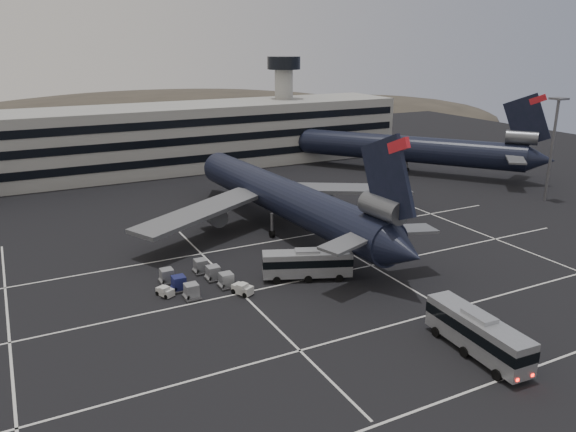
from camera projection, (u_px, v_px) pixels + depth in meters
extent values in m
plane|color=black|center=(304.00, 296.00, 63.34)|extent=(260.00, 260.00, 0.00)
cube|color=silver|center=(438.00, 403.00, 44.68)|extent=(90.00, 0.25, 0.01)
cube|color=silver|center=(354.00, 336.00, 54.86)|extent=(90.00, 0.25, 0.01)
cube|color=silver|center=(288.00, 283.00, 66.73)|extent=(90.00, 0.25, 0.01)
cube|color=silver|center=(242.00, 247.00, 78.60)|extent=(90.00, 0.25, 0.01)
cube|color=silver|center=(9.00, 333.00, 55.29)|extent=(0.25, 55.00, 0.01)
cube|color=silver|center=(235.00, 287.00, 65.80)|extent=(0.25, 55.00, 0.01)
cube|color=silver|center=(362.00, 260.00, 73.68)|extent=(0.25, 55.00, 0.01)
cube|color=silver|center=(485.00, 235.00, 83.31)|extent=(0.25, 55.00, 0.01)
cube|color=gray|center=(145.00, 139.00, 122.30)|extent=(120.00, 18.00, 14.00)
cube|color=black|center=(157.00, 163.00, 115.67)|extent=(118.00, 0.20, 1.60)
cube|color=black|center=(156.00, 144.00, 114.47)|extent=(118.00, 0.20, 1.60)
cube|color=black|center=(154.00, 125.00, 113.37)|extent=(118.00, 0.20, 1.60)
cylinder|color=gray|center=(284.00, 111.00, 138.12)|extent=(4.40, 4.40, 22.00)
cylinder|color=black|center=(284.00, 63.00, 134.69)|extent=(8.00, 8.00, 3.00)
ellipsoid|color=#38332B|center=(165.00, 148.00, 224.66)|extent=(252.00, 180.00, 44.00)
ellipsoid|color=#38332B|center=(335.00, 124.00, 258.34)|extent=(168.00, 120.00, 24.00)
cylinder|color=slate|center=(552.00, 151.00, 98.77)|extent=(0.50, 0.50, 18.00)
cube|color=slate|center=(559.00, 99.00, 96.05)|extent=(2.40, 2.40, 0.35)
cylinder|color=black|center=(284.00, 197.00, 83.90)|extent=(8.51, 48.25, 5.60)
cone|color=black|center=(213.00, 165.00, 105.38)|extent=(5.86, 4.83, 5.60)
cone|color=black|center=(405.00, 252.00, 62.18)|extent=(5.34, 5.30, 5.04)
cube|color=black|center=(387.00, 181.00, 62.84)|extent=(1.08, 9.49, 10.97)
cube|color=red|center=(399.00, 146.00, 60.35)|extent=(0.75, 3.26, 2.24)
cylinder|color=#595B60|center=(383.00, 208.00, 64.23)|extent=(3.06, 6.15, 2.70)
cube|color=slate|center=(350.00, 242.00, 63.64)|extent=(8.09, 5.09, 0.87)
cube|color=slate|center=(406.00, 229.00, 67.74)|extent=(7.90, 4.28, 0.87)
cube|color=slate|center=(201.00, 211.00, 79.67)|extent=(22.23, 14.43, 1.75)
cylinder|color=#595B60|center=(213.00, 214.00, 84.11)|extent=(3.03, 5.65, 2.70)
cube|color=slate|center=(343.00, 189.00, 91.89)|extent=(22.61, 12.20, 1.75)
cylinder|color=#595B60|center=(318.00, 197.00, 93.39)|extent=(3.03, 5.65, 2.70)
cylinder|color=slate|center=(239.00, 194.00, 97.39)|extent=(0.44, 0.44, 3.00)
cylinder|color=black|center=(239.00, 203.00, 97.88)|extent=(0.57, 1.13, 1.10)
cylinder|color=slate|center=(272.00, 223.00, 81.60)|extent=(0.44, 0.44, 3.00)
cylinder|color=black|center=(272.00, 234.00, 82.09)|extent=(0.57, 1.13, 1.10)
cylinder|color=slate|center=(309.00, 217.00, 84.72)|extent=(0.44, 0.44, 3.00)
cylinder|color=black|center=(309.00, 227.00, 85.22)|extent=(0.57, 1.13, 1.10)
cylinder|color=black|center=(408.00, 149.00, 121.24)|extent=(33.45, 41.64, 5.60)
cone|color=black|center=(298.00, 140.00, 132.02)|extent=(7.18, 6.97, 5.60)
cone|color=black|center=(541.00, 160.00, 110.34)|extent=(7.04, 7.03, 5.04)
cube|color=black|center=(527.00, 121.00, 109.57)|extent=(6.12, 7.85, 10.97)
cube|color=red|center=(538.00, 99.00, 107.70)|extent=(2.39, 2.91, 2.24)
cylinder|color=#595B60|center=(522.00, 138.00, 110.76)|extent=(5.78, 6.41, 2.70)
cube|color=slate|center=(515.00, 159.00, 108.40)|extent=(7.33, 7.77, 0.87)
cube|color=slate|center=(519.00, 151.00, 115.63)|extent=(8.15, 6.09, 0.87)
cylinder|color=slate|center=(407.00, 163.00, 122.14)|extent=(0.44, 0.44, 3.00)
cylinder|color=black|center=(407.00, 170.00, 122.63)|extent=(1.06, 1.18, 1.10)
cube|color=gray|center=(477.00, 333.00, 51.07)|extent=(3.23, 11.66, 3.15)
cube|color=black|center=(478.00, 329.00, 50.96)|extent=(3.29, 11.72, 1.00)
cube|color=gray|center=(479.00, 316.00, 50.55)|extent=(1.84, 3.23, 0.37)
cylinder|color=black|center=(497.00, 375.00, 47.54)|extent=(0.39, 1.02, 1.01)
cylinder|color=black|center=(520.00, 368.00, 48.57)|extent=(0.39, 1.02, 1.01)
cylinder|color=black|center=(464.00, 352.00, 51.05)|extent=(0.39, 1.02, 1.01)
cylinder|color=black|center=(487.00, 346.00, 52.08)|extent=(0.39, 1.02, 1.01)
cylinder|color=black|center=(436.00, 332.00, 54.56)|extent=(0.39, 1.02, 1.01)
cylinder|color=black|center=(457.00, 327.00, 55.59)|extent=(0.39, 1.02, 1.01)
cube|color=#FF0C05|center=(518.00, 380.00, 46.07)|extent=(0.27, 0.10, 0.23)
cube|color=#FF0C05|center=(533.00, 375.00, 46.73)|extent=(0.27, 0.10, 0.23)
cube|color=gray|center=(307.00, 264.00, 67.38)|extent=(10.83, 6.35, 2.92)
cube|color=black|center=(307.00, 261.00, 67.28)|extent=(10.91, 6.43, 0.93)
cube|color=gray|center=(307.00, 251.00, 66.89)|extent=(3.30, 2.56, 0.34)
cylinder|color=black|center=(339.00, 278.00, 66.98)|extent=(0.98, 0.65, 0.93)
cylinder|color=black|center=(336.00, 270.00, 69.30)|extent=(0.98, 0.65, 0.93)
cylinder|color=black|center=(308.00, 279.00, 66.68)|extent=(0.98, 0.65, 0.93)
cylinder|color=black|center=(306.00, 271.00, 68.99)|extent=(0.98, 0.65, 0.93)
cylinder|color=black|center=(277.00, 280.00, 66.38)|extent=(0.98, 0.65, 0.93)
cylinder|color=black|center=(276.00, 272.00, 68.69)|extent=(0.98, 0.65, 0.93)
cube|color=silver|center=(165.00, 292.00, 63.33)|extent=(1.86, 2.30, 0.83)
cube|color=silver|center=(168.00, 288.00, 62.90)|extent=(1.27, 1.18, 0.46)
cylinder|color=black|center=(166.00, 297.00, 62.59)|extent=(0.40, 0.55, 0.52)
cylinder|color=black|center=(173.00, 294.00, 63.36)|extent=(0.40, 0.55, 0.52)
cylinder|color=black|center=(158.00, 293.00, 63.45)|extent=(0.40, 0.55, 0.52)
cylinder|color=black|center=(165.00, 290.00, 64.22)|extent=(0.40, 0.55, 0.52)
cube|color=silver|center=(243.00, 289.00, 63.75)|extent=(2.17, 2.65, 0.95)
cube|color=silver|center=(246.00, 285.00, 63.26)|extent=(1.47, 1.37, 0.53)
cylinder|color=black|center=(245.00, 295.00, 62.91)|extent=(0.47, 0.63, 0.59)
cylinder|color=black|center=(252.00, 292.00, 63.81)|extent=(0.47, 0.63, 0.59)
cylinder|color=black|center=(234.00, 291.00, 63.87)|extent=(0.47, 0.63, 0.59)
cylinder|color=black|center=(240.00, 288.00, 64.76)|extent=(0.47, 0.63, 0.59)
cube|color=#2D2D30|center=(192.00, 297.00, 62.80)|extent=(2.20, 2.41, 0.17)
cylinder|color=black|center=(192.00, 298.00, 62.82)|extent=(0.09, 0.19, 0.19)
cube|color=#979A9F|center=(192.00, 290.00, 62.55)|extent=(1.74, 1.74, 1.50)
cube|color=#2D2D30|center=(227.00, 286.00, 65.69)|extent=(2.20, 2.41, 0.17)
cylinder|color=black|center=(227.00, 286.00, 65.71)|extent=(0.09, 0.19, 0.19)
cube|color=#979A9F|center=(226.00, 279.00, 65.44)|extent=(1.74, 1.74, 1.50)
cube|color=#2D2D30|center=(179.00, 289.00, 64.84)|extent=(2.20, 2.41, 0.17)
cylinder|color=black|center=(179.00, 289.00, 64.86)|extent=(0.09, 0.19, 0.19)
cube|color=#161A4E|center=(179.00, 282.00, 64.59)|extent=(1.74, 1.74, 1.50)
cube|color=#2D2D30|center=(213.00, 278.00, 67.74)|extent=(2.20, 2.41, 0.17)
cylinder|color=black|center=(213.00, 279.00, 67.75)|extent=(0.09, 0.19, 0.19)
cube|color=#979A9F|center=(213.00, 272.00, 67.49)|extent=(1.74, 1.74, 1.50)
cube|color=#2D2D30|center=(167.00, 281.00, 66.89)|extent=(2.20, 2.41, 0.17)
cylinder|color=black|center=(167.00, 282.00, 66.90)|extent=(0.09, 0.19, 0.19)
cube|color=#979A9F|center=(167.00, 275.00, 66.64)|extent=(1.74, 1.74, 1.50)
cube|color=#2D2D30|center=(201.00, 271.00, 69.78)|extent=(2.20, 2.41, 0.17)
cylinder|color=black|center=(201.00, 272.00, 69.80)|extent=(0.09, 0.19, 0.19)
cube|color=#979A9F|center=(201.00, 265.00, 69.53)|extent=(1.74, 1.74, 1.50)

